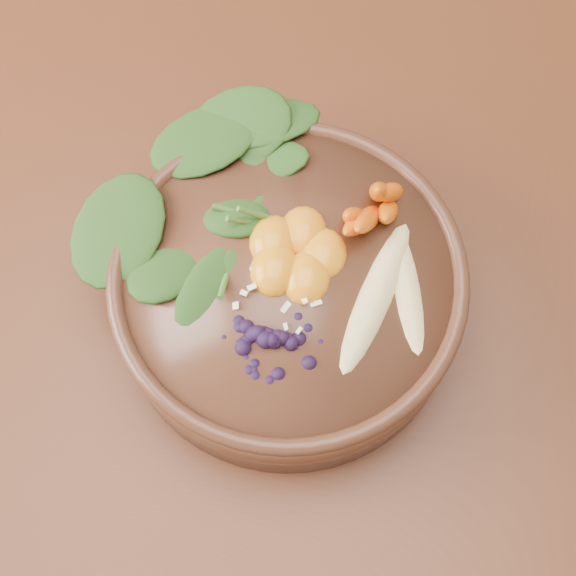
# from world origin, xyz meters

# --- Properties ---
(ground) EXTENTS (4.00, 4.00, 0.00)m
(ground) POSITION_xyz_m (0.00, 0.00, 0.00)
(ground) COLOR #381E0F
(ground) RESTS_ON ground
(dining_table) EXTENTS (1.60, 0.90, 0.75)m
(dining_table) POSITION_xyz_m (0.00, 0.00, 0.66)
(dining_table) COLOR #331C0C
(dining_table) RESTS_ON ground
(stoneware_bowl) EXTENTS (0.34, 0.34, 0.08)m
(stoneware_bowl) POSITION_xyz_m (0.10, -0.13, 0.79)
(stoneware_bowl) COLOR #502E1E
(stoneware_bowl) RESTS_ON dining_table
(kale_heap) EXTENTS (0.22, 0.20, 0.05)m
(kale_heap) POSITION_xyz_m (0.06, -0.06, 0.86)
(kale_heap) COLOR #284D1B
(kale_heap) RESTS_ON stoneware_bowl
(carrot_cluster) EXTENTS (0.07, 0.07, 0.08)m
(carrot_cluster) POSITION_xyz_m (0.17, -0.05, 0.87)
(carrot_cluster) COLOR #D9620B
(carrot_cluster) RESTS_ON stoneware_bowl
(banana_halves) EXTENTS (0.09, 0.17, 0.03)m
(banana_halves) POSITION_xyz_m (0.19, -0.13, 0.85)
(banana_halves) COLOR #E0CC84
(banana_halves) RESTS_ON stoneware_bowl
(mandarin_cluster) EXTENTS (0.10, 0.11, 0.03)m
(mandarin_cluster) POSITION_xyz_m (0.11, -0.11, 0.85)
(mandarin_cluster) COLOR orange
(mandarin_cluster) RESTS_ON stoneware_bowl
(blueberry_pile) EXTENTS (0.15, 0.12, 0.04)m
(blueberry_pile) POSITION_xyz_m (0.10, -0.19, 0.85)
(blueberry_pile) COLOR black
(blueberry_pile) RESTS_ON stoneware_bowl
(coconut_flakes) EXTENTS (0.10, 0.08, 0.01)m
(coconut_flakes) POSITION_xyz_m (0.10, -0.15, 0.84)
(coconut_flakes) COLOR white
(coconut_flakes) RESTS_ON stoneware_bowl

